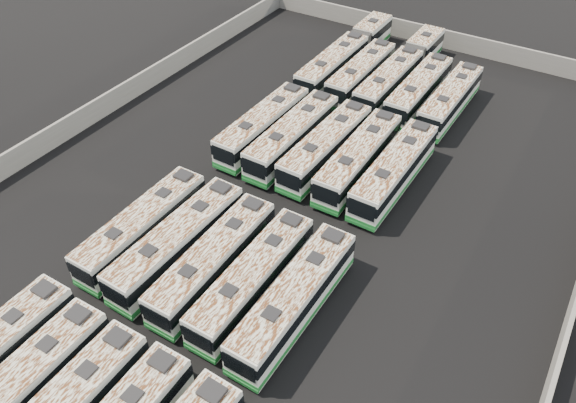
% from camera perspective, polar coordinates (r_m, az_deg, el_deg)
% --- Properties ---
extents(ground, '(140.00, 140.00, 0.00)m').
position_cam_1_polar(ground, '(45.01, -1.72, -1.45)').
color(ground, black).
rests_on(ground, ground).
extents(perimeter_wall, '(45.20, 73.20, 2.20)m').
position_cam_1_polar(perimeter_wall, '(44.27, -1.75, -0.40)').
color(perimeter_wall, slate).
rests_on(perimeter_wall, ground).
extents(bus_front_left, '(2.75, 12.05, 3.38)m').
position_cam_1_polar(bus_front_left, '(36.36, -25.82, -17.15)').
color(bus_front_left, silver).
rests_on(bus_front_left, ground).
extents(bus_midfront_far_left, '(2.52, 11.89, 3.35)m').
position_cam_1_polar(bus_midfront_far_left, '(42.93, -14.54, -2.50)').
color(bus_midfront_far_left, silver).
rests_on(bus_midfront_far_left, ground).
extents(bus_midfront_left, '(2.86, 12.38, 3.48)m').
position_cam_1_polar(bus_midfront_left, '(41.05, -11.11, -4.11)').
color(bus_midfront_left, silver).
rests_on(bus_midfront_left, ground).
extents(bus_midfront_center, '(2.72, 12.05, 3.39)m').
position_cam_1_polar(bus_midfront_center, '(39.43, -7.56, -6.02)').
color(bus_midfront_center, silver).
rests_on(bus_midfront_center, ground).
extents(bus_midfront_right, '(2.58, 11.95, 3.37)m').
position_cam_1_polar(bus_midfront_right, '(38.08, -3.58, -7.86)').
color(bus_midfront_right, silver).
rests_on(bus_midfront_right, ground).
extents(bus_midfront_far_right, '(2.61, 12.24, 3.45)m').
position_cam_1_polar(bus_midfront_far_right, '(36.81, 0.63, -9.95)').
color(bus_midfront_far_right, silver).
rests_on(bus_midfront_far_right, ground).
extents(bus_midback_far_left, '(2.71, 12.15, 3.42)m').
position_cam_1_polar(bus_midback_far_left, '(52.21, -2.56, 7.70)').
color(bus_midback_far_left, silver).
rests_on(bus_midback_far_left, ground).
extents(bus_midback_left, '(2.66, 12.37, 3.48)m').
position_cam_1_polar(bus_midback_left, '(50.71, 0.47, 6.67)').
color(bus_midback_left, silver).
rests_on(bus_midback_left, ground).
extents(bus_midback_center, '(2.90, 12.30, 3.45)m').
position_cam_1_polar(bus_midback_center, '(49.49, 3.85, 5.58)').
color(bus_midback_center, silver).
rests_on(bus_midback_center, ground).
extents(bus_midback_right, '(2.73, 12.29, 3.46)m').
position_cam_1_polar(bus_midback_right, '(48.34, 7.18, 4.36)').
color(bus_midback_right, silver).
rests_on(bus_midback_right, ground).
extents(bus_midback_far_right, '(2.70, 12.36, 3.48)m').
position_cam_1_polar(bus_midback_far_right, '(47.40, 10.74, 3.07)').
color(bus_midback_far_right, silver).
rests_on(bus_midback_far_right, ground).
extents(bus_back_far_left, '(2.64, 18.99, 3.44)m').
position_cam_1_polar(bus_back_far_left, '(64.99, 5.93, 14.63)').
color(bus_back_far_left, silver).
rests_on(bus_back_far_left, ground).
extents(bus_back_left, '(2.54, 11.90, 3.35)m').
position_cam_1_polar(bus_back_left, '(61.29, 7.41, 12.75)').
color(bus_back_left, silver).
rests_on(bus_back_left, ground).
extents(bus_back_center, '(2.70, 18.64, 3.38)m').
position_cam_1_polar(bus_back_center, '(62.75, 11.40, 12.99)').
color(bus_back_center, silver).
rests_on(bus_back_center, ground).
extents(bus_back_right, '(2.61, 12.09, 3.41)m').
position_cam_1_polar(bus_back_right, '(59.15, 13.11, 10.92)').
color(bus_back_right, silver).
rests_on(bus_back_right, ground).
extents(bus_back_far_right, '(2.64, 11.86, 3.33)m').
position_cam_1_polar(bus_back_far_right, '(58.36, 16.12, 9.87)').
color(bus_back_far_right, silver).
rests_on(bus_back_far_right, ground).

